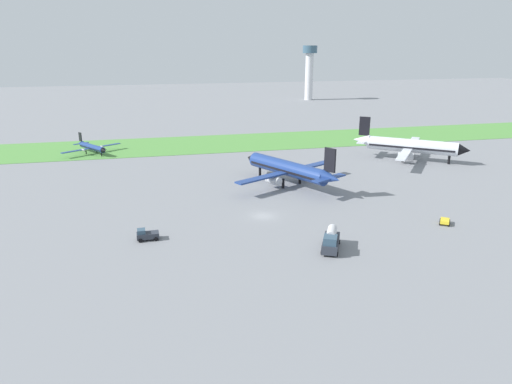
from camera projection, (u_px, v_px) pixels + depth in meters
The scene contains 9 objects.
ground_plane at pixel (263, 216), 88.53m from camera, with size 600.00×600.00×0.00m, color gray.
grass_taxiway_strip at pixel (213, 144), 151.51m from camera, with size 360.00×28.00×0.08m, color #549342.
airplane_parked_jet_far at pixel (409, 146), 129.16m from camera, with size 26.98×26.55×11.27m.
airplane_midfield_jet at pixel (289, 169), 106.55m from camera, with size 27.49×27.43×10.61m.
airplane_taxiing_turboprop at pixel (92, 147), 137.25m from camera, with size 15.96×14.01×5.53m.
baggage_cart_near_gate at pixel (445, 221), 84.37m from camera, with size 2.82×2.95×0.90m.
fuel_truck_midfield at pixel (331, 240), 73.75m from camera, with size 5.03×6.89×3.29m.
pushback_tug_by_runway at pixel (147, 235), 77.58m from camera, with size 3.65×2.14×1.95m.
control_tower at pixel (309, 67), 261.66m from camera, with size 8.00×8.00×29.60m.
Camera 1 is at (-20.09, -80.48, 31.30)m, focal length 32.91 mm.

